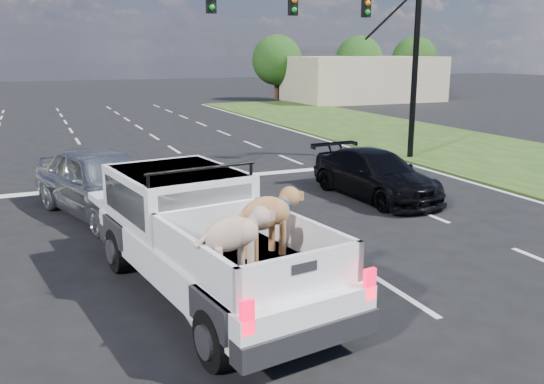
{
  "coord_description": "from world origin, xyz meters",
  "views": [
    {
      "loc": [
        -3.77,
        -7.42,
        3.96
      ],
      "look_at": [
        0.24,
        2.0,
        1.47
      ],
      "focal_mm": 38.0,
      "sensor_mm": 36.0,
      "label": 1
    }
  ],
  "objects_px": {
    "traffic_signal": "(360,29)",
    "silver_sedan": "(103,182)",
    "black_coupe": "(375,174)",
    "pickup_truck": "(205,235)"
  },
  "relations": [
    {
      "from": "traffic_signal",
      "to": "silver_sedan",
      "type": "distance_m",
      "value": 10.77
    },
    {
      "from": "traffic_signal",
      "to": "silver_sedan",
      "type": "relative_size",
      "value": 1.83
    },
    {
      "from": "silver_sedan",
      "to": "black_coupe",
      "type": "relative_size",
      "value": 1.11
    },
    {
      "from": "traffic_signal",
      "to": "pickup_truck",
      "type": "relative_size",
      "value": 1.52
    },
    {
      "from": "traffic_signal",
      "to": "pickup_truck",
      "type": "bearing_deg",
      "value": -132.77
    },
    {
      "from": "black_coupe",
      "to": "pickup_truck",
      "type": "bearing_deg",
      "value": -148.39
    },
    {
      "from": "pickup_truck",
      "to": "black_coupe",
      "type": "xyz_separation_m",
      "value": [
        6.24,
        4.48,
        -0.36
      ]
    },
    {
      "from": "traffic_signal",
      "to": "black_coupe",
      "type": "height_order",
      "value": "traffic_signal"
    },
    {
      "from": "pickup_truck",
      "to": "traffic_signal",
      "type": "bearing_deg",
      "value": 38.44
    },
    {
      "from": "silver_sedan",
      "to": "black_coupe",
      "type": "xyz_separation_m",
      "value": [
        7.2,
        -1.07,
        -0.2
      ]
    }
  ]
}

